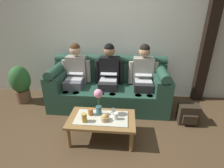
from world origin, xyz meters
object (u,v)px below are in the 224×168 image
at_px(cup_near_right, 116,116).
at_px(backpack_right, 188,114).
at_px(cup_near_left, 91,112).
at_px(potted_plant, 21,83).
at_px(person_right, 143,75).
at_px(snack_bowl, 105,118).
at_px(couch, 109,87).
at_px(person_left, 76,73).
at_px(coffee_table, 102,120).
at_px(cup_far_center, 113,111).
at_px(flower_vase, 98,99).
at_px(person_middle, 109,74).
at_px(cup_far_left, 84,118).

relative_size(cup_near_right, backpack_right, 0.30).
distance_m(cup_near_left, potted_plant, 1.87).
height_order(person_right, cup_near_right, person_right).
bearing_deg(snack_bowl, couch, 93.00).
bearing_deg(cup_near_right, backpack_right, 24.09).
xyz_separation_m(person_left, person_right, (1.31, -0.00, 0.00)).
xyz_separation_m(person_left, coffee_table, (0.65, -1.02, -0.35)).
bearing_deg(person_left, cup_far_center, -48.52).
distance_m(person_right, potted_plant, 2.47).
relative_size(person_left, person_right, 1.00).
distance_m(couch, person_left, 0.71).
height_order(person_left, cup_near_right, person_left).
height_order(coffee_table, cup_near_left, cup_near_left).
bearing_deg(backpack_right, flower_vase, -163.17).
bearing_deg(potted_plant, coffee_table, -28.34).
bearing_deg(person_middle, person_left, 179.98).
bearing_deg(person_middle, cup_near_left, -99.91).
bearing_deg(cup_near_right, snack_bowl, -164.54).
distance_m(cup_near_left, cup_near_right, 0.38).
xyz_separation_m(person_right, snack_bowl, (-0.60, -1.09, -0.25)).
distance_m(person_left, coffee_table, 1.26).
distance_m(person_middle, cup_near_right, 1.10).
xyz_separation_m(cup_far_left, potted_plant, (-1.58, 1.09, 0.00)).
bearing_deg(snack_bowl, potted_plant, 150.82).
bearing_deg(backpack_right, person_left, 165.80).
xyz_separation_m(cup_near_right, cup_far_center, (-0.05, 0.13, -0.01)).
relative_size(person_right, potted_plant, 1.57).
height_order(couch, potted_plant, couch).
bearing_deg(cup_far_left, person_left, 110.72).
height_order(flower_vase, cup_near_left, flower_vase).
distance_m(couch, snack_bowl, 1.10).
relative_size(coffee_table, cup_near_left, 9.84).
distance_m(flower_vase, potted_plant, 1.98).
height_order(person_middle, cup_far_left, person_middle).
height_order(couch, snack_bowl, couch).
xyz_separation_m(flower_vase, cup_near_right, (0.25, -0.09, -0.21)).
bearing_deg(cup_near_left, person_middle, 80.09).
relative_size(cup_near_left, cup_far_center, 1.18).
distance_m(couch, person_middle, 0.29).
bearing_deg(person_right, person_left, 179.99).
xyz_separation_m(couch, coffee_table, (-0.00, -1.03, -0.06)).
xyz_separation_m(person_middle, cup_far_left, (-0.22, -1.14, -0.23)).
distance_m(person_middle, flower_vase, 0.96).
height_order(coffee_table, cup_far_left, cup_far_left).
distance_m(person_right, coffee_table, 1.26).
bearing_deg(couch, person_middle, -90.00).
bearing_deg(person_left, person_middle, -0.02).
bearing_deg(cup_far_left, backpack_right, 21.13).
xyz_separation_m(flower_vase, backpack_right, (1.44, 0.44, -0.46)).
bearing_deg(flower_vase, couch, 87.11).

